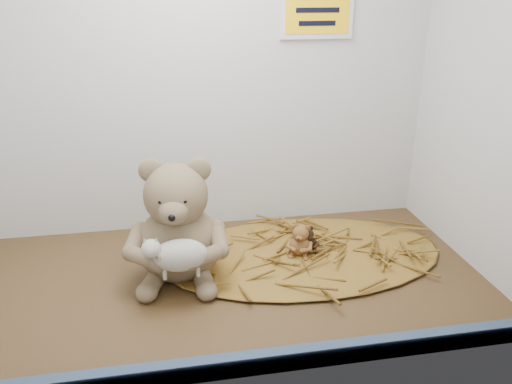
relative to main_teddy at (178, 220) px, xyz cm
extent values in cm
cube|color=#432F17|center=(6.66, -4.09, -13.74)|extent=(120.00, 60.00, 0.40)
cube|color=silver|center=(6.66, 25.91, 31.26)|extent=(120.00, 0.40, 90.00)
cube|color=silver|center=(66.66, -4.09, 31.26)|extent=(0.40, 60.00, 90.00)
cube|color=#3E5476|center=(6.66, -32.89, -11.94)|extent=(119.28, 2.20, 3.60)
ellipsoid|color=brown|center=(29.16, 3.27, -13.09)|extent=(67.58, 39.24, 1.31)
cube|color=yellow|center=(36.66, 25.31, 41.26)|extent=(16.00, 1.20, 11.00)
camera|label=1|loc=(-0.55, -98.31, 45.94)|focal=35.00mm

